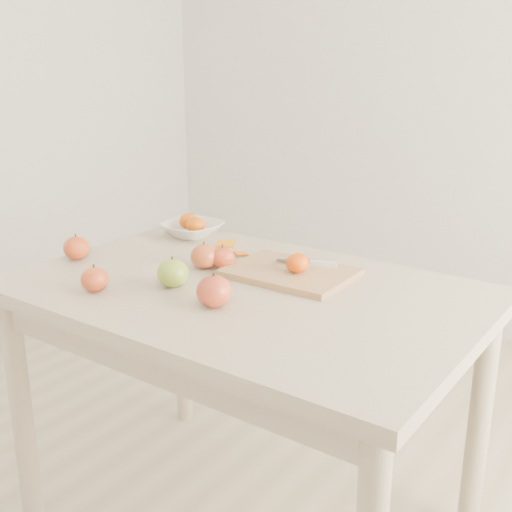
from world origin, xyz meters
The scene contains 15 objects.
table centered at (0.00, 0.00, 0.65)m, with size 1.20×0.80×0.75m.
cutting_board centered at (0.05, 0.14, 0.76)m, with size 0.33×0.24×0.02m, color tan.
board_tangerine centered at (0.08, 0.13, 0.80)m, with size 0.06×0.06×0.05m, color #D54907.
fruit_bowl centered at (-0.43, 0.29, 0.77)m, with size 0.19×0.19×0.05m, color white.
bowl_tangerine_near centered at (-0.45, 0.30, 0.80)m, with size 0.06×0.06×0.05m, color #D24707.
bowl_tangerine_far centered at (-0.40, 0.27, 0.80)m, with size 0.06×0.06×0.06m, color #CC5407.
orange_peel_a centered at (-0.27, 0.26, 0.75)m, with size 0.06×0.04×0.00m, color orange.
orange_peel_b centered at (-0.17, 0.21, 0.75)m, with size 0.04×0.04×0.00m, color orange.
paring_knife centered at (0.10, 0.21, 0.78)m, with size 0.17×0.07×0.01m.
apple_green centered at (-0.15, -0.11, 0.79)m, with size 0.08×0.08×0.07m, color olive.
apple_red_e centered at (0.02, -0.15, 0.79)m, with size 0.09×0.09×0.08m, color maroon.
apple_red_b centered at (-0.18, 0.05, 0.78)m, with size 0.08×0.08×0.07m, color maroon.
apple_red_c centered at (-0.29, -0.25, 0.78)m, with size 0.07×0.07×0.06m, color maroon.
apple_red_a centered at (-0.14, 0.08, 0.78)m, with size 0.07×0.07×0.06m, color maroon.
apple_red_d centered at (-0.54, -0.10, 0.78)m, with size 0.08×0.08×0.07m, color maroon.
Camera 1 is at (0.93, -1.26, 1.33)m, focal length 45.00 mm.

